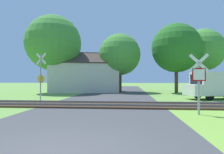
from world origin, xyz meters
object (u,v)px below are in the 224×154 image
object	(u,v)px
crossing_sign_far	(41,75)
house	(84,77)
tree_right	(176,48)
tree_far	(203,50)
stop_sign_near	(199,79)
tree_left	(53,43)
tree_center	(120,55)
mail_truck	(217,84)

from	to	relation	value
crossing_sign_far	house	distance (m)	10.87
tree_right	tree_far	distance (m)	4.02
stop_sign_near	crossing_sign_far	size ratio (longest dim) A/B	0.78
crossing_sign_far	tree_left	bearing A→B (deg)	116.90
tree_center	mail_truck	bearing A→B (deg)	-44.55
stop_sign_near	mail_truck	world-z (taller)	stop_sign_near
tree_left	tree_far	xyz separation A→B (m)	(18.61, 2.09, -0.79)
tree_left	tree_center	world-z (taller)	tree_left
crossing_sign_far	tree_right	world-z (taller)	tree_right
tree_far	tree_left	bearing A→B (deg)	-173.60
house	tree_right	bearing A→B (deg)	-19.38
house	tree_far	bearing A→B (deg)	-12.15
tree_left	tree_far	distance (m)	18.75
mail_truck	tree_left	bearing A→B (deg)	52.03
mail_truck	crossing_sign_far	bearing A→B (deg)	84.55
stop_sign_near	tree_far	size ratio (longest dim) A/B	0.36
tree_left	mail_truck	world-z (taller)	tree_left
mail_truck	stop_sign_near	bearing A→B (deg)	136.09
stop_sign_near	tree_left	distance (m)	19.48
tree_left	mail_truck	bearing A→B (deg)	-21.98
tree_left	tree_far	world-z (taller)	tree_left
house	mail_truck	distance (m)	15.49
tree_right	crossing_sign_far	bearing A→B (deg)	-141.54
tree_far	mail_truck	bearing A→B (deg)	-103.38
stop_sign_near	crossing_sign_far	bearing A→B (deg)	-18.49
tree_right	tree_center	xyz separation A→B (m)	(-6.81, 1.11, -0.59)
tree_right	mail_truck	bearing A→B (deg)	-77.35
tree_far	tree_center	distance (m)	10.53
crossing_sign_far	tree_left	world-z (taller)	tree_left
crossing_sign_far	mail_truck	distance (m)	14.17
tree_far	tree_center	xyz separation A→B (m)	(-10.51, -0.47, -0.53)
crossing_sign_far	mail_truck	bearing A→B (deg)	21.67
tree_left	tree_far	size ratio (longest dim) A/B	1.20
tree_far	mail_truck	xyz separation A→B (m)	(-2.08, -8.76, -4.07)
tree_right	mail_truck	distance (m)	8.44
tree_left	tree_right	distance (m)	14.94
house	tree_right	size ratio (longest dim) A/B	1.18
tree_far	crossing_sign_far	bearing A→B (deg)	-144.65
crossing_sign_far	tree_center	bearing A→B (deg)	74.35
tree_far	tree_center	bearing A→B (deg)	-177.46
stop_sign_near	crossing_sign_far	xyz separation A→B (m)	(-9.90, 4.99, 0.33)
crossing_sign_far	tree_left	xyz separation A→B (m)	(-2.62, 9.26, 4.10)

